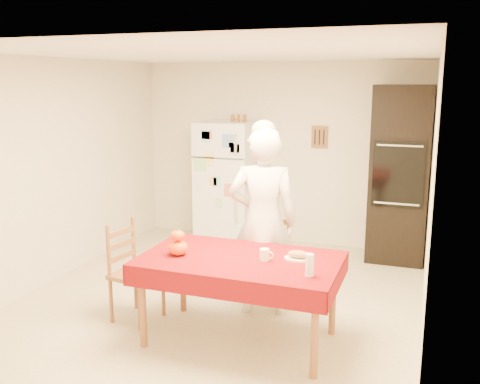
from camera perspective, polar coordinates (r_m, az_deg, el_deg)
The scene contains 17 objects.
floor at distance 5.74m, azimuth -2.03°, elevation -11.25°, with size 4.50×4.50×0.00m, color tan.
room_shell at distance 5.32m, azimuth -2.14°, elevation 5.04°, with size 4.02×4.52×2.51m.
refrigerator at distance 7.40m, azimuth -1.36°, elevation 0.92°, with size 0.75×0.74×1.70m.
oven_cabinet at distance 6.93m, azimuth 16.65°, elevation 1.78°, with size 0.70×0.62×2.20m.
dining_table at distance 4.63m, azimuth 0.02°, elevation -7.84°, with size 1.70×1.00×0.76m.
chair_far at distance 5.47m, azimuth 3.09°, elevation -6.77°, with size 0.45×0.43×0.95m.
chair_left at distance 5.23m, azimuth -11.55°, elevation -7.89°, with size 0.46×0.47×0.95m.
seated_woman at distance 5.15m, azimuth 2.46°, elevation -3.19°, with size 0.67×0.44×1.83m, color silver.
coffee_mug at distance 4.53m, azimuth 2.62°, elevation -6.69°, with size 0.08×0.08×0.10m, color white.
pumpkin_lower at distance 4.69m, azimuth -6.63°, elevation -5.93°, with size 0.17×0.17×0.13m, color #D44704.
pumpkin_upper at distance 4.65m, azimuth -6.66°, elevation -4.62°, with size 0.12×0.12×0.09m, color red.
wine_glass at distance 4.20m, azimuth 7.43°, elevation -7.72°, with size 0.07×0.07×0.18m, color white.
bread_plate at distance 4.58m, azimuth 6.23°, elevation -7.10°, with size 0.24×0.24×0.02m, color white.
bread_loaf at distance 4.56m, azimuth 6.24°, elevation -6.62°, with size 0.18×0.10×0.06m, color tan.
spice_jar_left at distance 7.31m, azimuth -0.77°, elevation 7.91°, with size 0.05×0.05×0.10m, color brown.
spice_jar_mid at distance 7.28m, azimuth -0.15°, elevation 7.89°, with size 0.05×0.05×0.10m, color #904D1A.
spice_jar_right at distance 7.25m, azimuth 0.50°, elevation 7.88°, with size 0.05×0.05×0.10m, color brown.
Camera 1 is at (1.97, -4.90, 2.25)m, focal length 40.00 mm.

